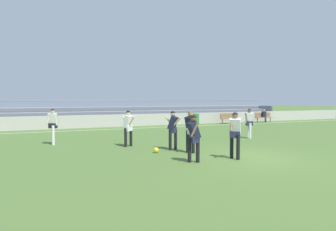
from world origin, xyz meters
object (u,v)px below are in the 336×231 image
(player_white_pressing_high, at_px, (53,123))
(player_white_trailing_run, at_px, (128,125))
(spectator_seated, at_px, (264,115))
(player_dark_challenging, at_px, (173,127))
(bench_near_wall_gap, at_px, (263,116))
(player_dark_on_ball, at_px, (194,135))
(soccer_ball, at_px, (156,150))
(bench_near_bin, at_px, (229,117))
(trash_bin, at_px, (196,119))
(bleacher_stand, at_px, (142,114))
(player_white_wide_right, at_px, (235,131))
(player_white_overlapping, at_px, (249,121))
(player_dark_wide_left, at_px, (190,128))

(player_white_pressing_high, height_order, player_white_trailing_run, player_white_pressing_high)
(spectator_seated, height_order, player_dark_challenging, player_dark_challenging)
(bench_near_wall_gap, relative_size, player_dark_on_ball, 1.12)
(player_dark_challenging, height_order, soccer_ball, player_dark_challenging)
(bench_near_bin, distance_m, soccer_ball, 16.12)
(bench_near_bin, xyz_separation_m, trash_bin, (-3.35, 0.07, -0.07))
(bleacher_stand, relative_size, player_white_wide_right, 16.47)
(bench_near_wall_gap, bearing_deg, bleacher_stand, 165.15)
(trash_bin, height_order, player_white_trailing_run, player_white_trailing_run)
(bench_near_bin, xyz_separation_m, soccer_ball, (-11.59, -11.19, -0.44))
(player_dark_challenging, bearing_deg, player_white_overlapping, 17.74)
(bleacher_stand, relative_size, player_white_overlapping, 17.02)
(soccer_ball, bearing_deg, bleacher_stand, 72.49)
(spectator_seated, xyz_separation_m, player_white_overlapping, (-9.05, -8.91, 0.27))
(player_white_wide_right, distance_m, player_white_overlapping, 6.24)
(player_white_pressing_high, distance_m, player_white_overlapping, 10.23)
(bench_near_bin, distance_m, player_white_trailing_run, 15.17)
(trash_bin, relative_size, player_dark_wide_left, 0.56)
(trash_bin, bearing_deg, player_dark_challenging, -123.95)
(bench_near_bin, relative_size, player_white_trailing_run, 1.10)
(bench_near_bin, bearing_deg, spectator_seated, -1.71)
(spectator_seated, bearing_deg, bench_near_bin, 178.29)
(bleacher_stand, relative_size, player_dark_challenging, 16.85)
(player_white_trailing_run, bearing_deg, player_white_overlapping, 0.74)
(player_white_pressing_high, xyz_separation_m, player_white_overlapping, (10.04, -1.98, -0.05))
(player_dark_challenging, bearing_deg, trash_bin, 56.05)
(trash_bin, xyz_separation_m, player_white_pressing_high, (-11.85, -7.11, 0.55))
(bleacher_stand, height_order, player_white_overlapping, bleacher_stand)
(player_dark_on_ball, bearing_deg, bench_near_wall_gap, 41.79)
(spectator_seated, relative_size, player_white_trailing_run, 0.74)
(bleacher_stand, distance_m, spectator_seated, 11.45)
(player_dark_wide_left, relative_size, player_dark_challenging, 1.02)
(player_white_overlapping, distance_m, player_white_trailing_run, 6.96)
(bleacher_stand, xyz_separation_m, bench_near_wall_gap, (11.04, -2.93, -0.30))
(spectator_seated, xyz_separation_m, player_white_pressing_high, (-19.09, -6.92, 0.32))
(player_dark_wide_left, distance_m, player_white_overlapping, 5.87)
(bleacher_stand, distance_m, player_white_pressing_high, 12.82)
(player_white_overlapping, bearing_deg, player_white_wide_right, -133.88)
(trash_bin, bearing_deg, spectator_seated, -1.47)
(soccer_ball, bearing_deg, bench_near_wall_gap, 35.84)
(spectator_seated, relative_size, player_dark_wide_left, 0.72)
(player_white_pressing_high, bearing_deg, trash_bin, 30.97)
(player_white_wide_right, xyz_separation_m, player_white_trailing_run, (-2.63, 4.41, -0.04))
(player_dark_challenging, bearing_deg, bench_near_wall_gap, 36.54)
(trash_bin, bearing_deg, player_white_wide_right, -114.30)
(soccer_ball, bearing_deg, spectator_seated, 35.56)
(spectator_seated, relative_size, soccer_ball, 5.50)
(trash_bin, height_order, player_white_overlapping, player_white_overlapping)
(trash_bin, relative_size, player_white_trailing_run, 0.57)
(spectator_seated, relative_size, player_white_pressing_high, 0.71)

